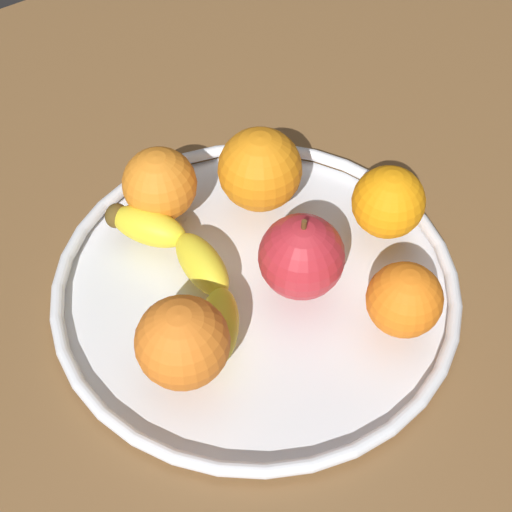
% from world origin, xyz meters
% --- Properties ---
extents(ground_plane, '(1.13, 1.13, 0.04)m').
position_xyz_m(ground_plane, '(0.00, 0.00, -0.02)').
color(ground_plane, brown).
extents(fruit_bowl, '(0.36, 0.36, 0.02)m').
position_xyz_m(fruit_bowl, '(0.00, 0.00, 0.01)').
color(fruit_bowl, white).
rests_on(fruit_bowl, ground_plane).
extents(banana, '(0.21, 0.08, 0.03)m').
position_xyz_m(banana, '(0.03, 0.05, 0.03)').
color(banana, yellow).
rests_on(banana, fruit_bowl).
extents(apple, '(0.07, 0.07, 0.08)m').
position_xyz_m(apple, '(-0.03, -0.03, 0.05)').
color(apple, red).
rests_on(apple, fruit_bowl).
extents(orange_back_left, '(0.08, 0.08, 0.08)m').
position_xyz_m(orange_back_left, '(0.08, -0.06, 0.06)').
color(orange_back_left, orange).
rests_on(orange_back_left, fruit_bowl).
extents(orange_front_right, '(0.07, 0.07, 0.07)m').
position_xyz_m(orange_front_right, '(0.12, 0.02, 0.05)').
color(orange_front_right, orange).
rests_on(orange_front_right, fruit_bowl).
extents(orange_back_right, '(0.06, 0.06, 0.06)m').
position_xyz_m(orange_back_right, '(-0.11, -0.07, 0.05)').
color(orange_back_right, orange).
rests_on(orange_back_right, fruit_bowl).
extents(orange_front_left, '(0.07, 0.07, 0.07)m').
position_xyz_m(orange_front_left, '(-0.04, 0.10, 0.05)').
color(orange_front_left, orange).
rests_on(orange_front_left, fruit_bowl).
extents(orange_center, '(0.07, 0.07, 0.07)m').
position_xyz_m(orange_center, '(-0.02, -0.13, 0.05)').
color(orange_center, orange).
rests_on(orange_center, fruit_bowl).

